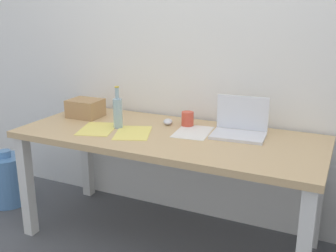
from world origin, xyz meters
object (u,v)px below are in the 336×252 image
(laptop_right, at_px, (240,127))
(coffee_mug, at_px, (188,119))
(water_cooler_jug, at_px, (7,180))
(computer_mouse, at_px, (168,122))
(beer_bottle, at_px, (118,112))
(desk, at_px, (168,147))
(cardboard_box, at_px, (85,108))

(laptop_right, bearing_deg, coffee_mug, 171.53)
(laptop_right, distance_m, water_cooler_jug, 1.88)
(computer_mouse, bearing_deg, beer_bottle, -163.23)
(desk, xyz_separation_m, beer_bottle, (-0.35, -0.02, 0.20))
(desk, bearing_deg, beer_bottle, -176.72)
(desk, height_order, beer_bottle, beer_bottle)
(beer_bottle, xyz_separation_m, water_cooler_jug, (-1.02, -0.04, -0.65))
(beer_bottle, relative_size, cardboard_box, 1.21)
(cardboard_box, xyz_separation_m, coffee_mug, (0.75, 0.09, -0.01))
(water_cooler_jug, bearing_deg, computer_mouse, 11.42)
(laptop_right, relative_size, computer_mouse, 3.34)
(desk, distance_m, laptop_right, 0.46)
(coffee_mug, bearing_deg, cardboard_box, -172.77)
(laptop_right, height_order, computer_mouse, laptop_right)
(cardboard_box, distance_m, coffee_mug, 0.75)
(beer_bottle, xyz_separation_m, computer_mouse, (0.26, 0.21, -0.09))
(laptop_right, bearing_deg, water_cooler_jug, -172.92)
(computer_mouse, relative_size, cardboard_box, 0.44)
(water_cooler_jug, bearing_deg, laptop_right, 7.08)
(cardboard_box, bearing_deg, desk, -9.30)
(computer_mouse, bearing_deg, coffee_mug, -15.51)
(water_cooler_jug, bearing_deg, coffee_mug, 11.04)
(laptop_right, bearing_deg, beer_bottle, -166.91)
(cardboard_box, height_order, coffee_mug, cardboard_box)
(water_cooler_jug, bearing_deg, cardboard_box, 15.24)
(desk, distance_m, coffee_mug, 0.25)
(beer_bottle, bearing_deg, cardboard_box, 159.22)
(desk, distance_m, computer_mouse, 0.24)
(laptop_right, height_order, water_cooler_jug, laptop_right)
(water_cooler_jug, bearing_deg, desk, 2.70)
(computer_mouse, distance_m, water_cooler_jug, 1.41)
(desk, xyz_separation_m, laptop_right, (0.41, 0.16, 0.14))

